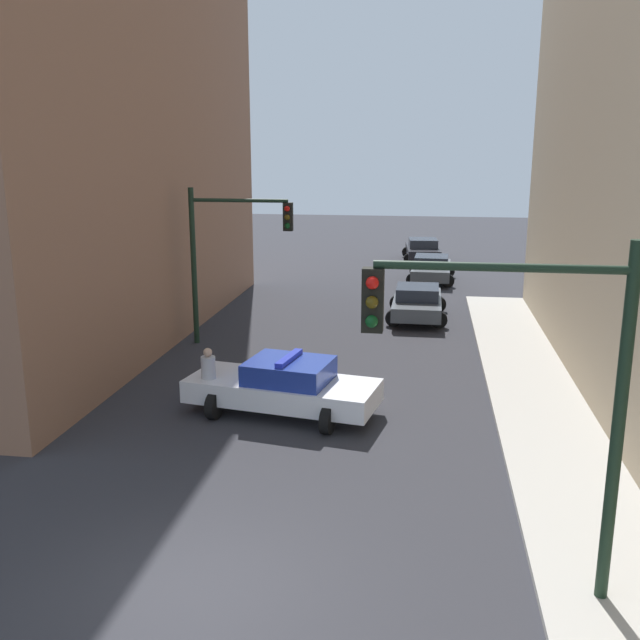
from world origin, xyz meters
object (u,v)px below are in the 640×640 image
Objects in this scene: pedestrian_crossing at (209,379)px; police_car at (284,386)px; parked_car_mid at (431,268)px; traffic_light_near at (534,369)px; parked_car_near at (417,302)px; parked_car_far at (423,249)px; traffic_light_far at (225,244)px.

police_car is at bearing -8.34° from pedestrian_crossing.
parked_car_mid is at bearing 61.37° from pedestrian_crossing.
traffic_light_near is at bearing -56.58° from pedestrian_crossing.
parked_car_far is at bearing 90.07° from parked_car_near.
pedestrian_crossing reaches higher than parked_car_mid.
parked_car_far is at bearing 66.54° from pedestrian_crossing.
parked_car_far is at bearing 3.06° from police_car.
traffic_light_near is 1.21× the size of parked_car_near.
traffic_light_near is 32.05m from parked_car_far.
police_car is at bearing -105.88° from parked_car_near.
parked_car_mid is at bearing -0.88° from police_car.
parked_car_near is 14.50m from parked_car_far.
parked_car_mid is at bearing 92.81° from traffic_light_near.
traffic_light_near is at bearing -57.94° from traffic_light_far.
traffic_light_far reaches higher than pedestrian_crossing.
traffic_light_near is 3.13× the size of pedestrian_crossing.
pedestrian_crossing is at bearing 135.60° from traffic_light_near.
parked_car_near is at bearing -91.85° from parked_car_mid.
parked_car_mid is at bearing 86.34° from parked_car_near.
parked_car_mid is (0.55, 7.95, 0.00)m from parked_car_near.
traffic_light_far reaches higher than parked_car_mid.
parked_car_near is at bearing -5.99° from police_car.
police_car is 1.14× the size of parked_car_mid.
traffic_light_near is 8.79m from police_car.
parked_car_near is 2.60× the size of pedestrian_crossing.
parked_car_near is (3.09, 10.63, -0.05)m from police_car.
parked_car_mid and parked_car_far have the same top height.
traffic_light_near reaches higher than parked_car_mid.
police_car is 2.98× the size of pedestrian_crossing.
parked_car_mid is 6.57m from parked_car_far.
parked_car_near is (6.24, 4.56, -2.72)m from traffic_light_far.
pedestrian_crossing reaches higher than parked_car_near.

